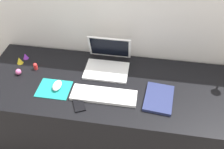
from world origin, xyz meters
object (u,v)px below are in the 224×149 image
at_px(notebook_pad, 159,98).
at_px(toy_figurine_yellow, 20,60).
at_px(keyboard, 104,95).
at_px(toy_figurine_pink, 19,72).
at_px(laptop, 108,60).
at_px(toy_figurine_red, 35,66).
at_px(toy_figurine_purple, 25,56).
at_px(mouse, 57,85).
at_px(cell_phone, 79,103).

relative_size(notebook_pad, toy_figurine_yellow, 4.82).
xyz_separation_m(keyboard, toy_figurine_pink, (-0.61, 0.12, 0.01)).
height_order(laptop, toy_figurine_red, laptop).
height_order(toy_figurine_red, toy_figurine_yellow, same).
xyz_separation_m(laptop, notebook_pad, (0.36, -0.26, -0.04)).
height_order(keyboard, toy_figurine_yellow, toy_figurine_yellow).
bearing_deg(laptop, keyboard, -85.23).
distance_m(laptop, toy_figurine_purple, 0.61).
relative_size(laptop, mouse, 3.12).
bearing_deg(toy_figurine_pink, laptop, 16.92).
bearing_deg(notebook_pad, laptop, 149.49).
bearing_deg(cell_phone, toy_figurine_purple, 118.08).
xyz_separation_m(keyboard, toy_figurine_purple, (-0.64, 0.28, 0.01)).
xyz_separation_m(keyboard, toy_figurine_red, (-0.52, 0.18, 0.02)).
distance_m(toy_figurine_purple, toy_figurine_pink, 0.17).
height_order(notebook_pad, toy_figurine_yellow, toy_figurine_yellow).
relative_size(mouse, cell_phone, 0.75).
height_order(mouse, toy_figurine_red, toy_figurine_red).
bearing_deg(toy_figurine_yellow, keyboard, -19.04).
distance_m(toy_figurine_red, toy_figurine_yellow, 0.14).
bearing_deg(cell_phone, toy_figurine_yellow, 123.56).
distance_m(notebook_pad, toy_figurine_red, 0.87).
relative_size(keyboard, toy_figurine_yellow, 8.24).
bearing_deg(mouse, toy_figurine_yellow, 150.05).
xyz_separation_m(mouse, toy_figurine_red, (-0.21, 0.15, 0.00)).
height_order(laptop, toy_figurine_pink, laptop).
xyz_separation_m(laptop, keyboard, (0.02, -0.30, -0.04)).
bearing_deg(mouse, keyboard, -5.09).
bearing_deg(toy_figurine_pink, keyboard, -10.67).
height_order(notebook_pad, toy_figurine_red, toy_figurine_red).
bearing_deg(laptop, toy_figurine_yellow, -173.81).
height_order(mouse, notebook_pad, mouse).
bearing_deg(cell_phone, toy_figurine_red, 119.42).
bearing_deg(cell_phone, toy_figurine_pink, 131.70).
bearing_deg(mouse, toy_figurine_pink, 163.81).
bearing_deg(laptop, mouse, -137.02).
xyz_separation_m(notebook_pad, toy_figurine_yellow, (-1.00, 0.20, 0.01)).
xyz_separation_m(toy_figurine_red, toy_figurine_pink, (-0.09, -0.07, -0.00)).
bearing_deg(mouse, cell_phone, -33.63).
relative_size(notebook_pad, toy_figurine_purple, 5.45).
bearing_deg(toy_figurine_red, mouse, -36.70).
relative_size(notebook_pad, toy_figurine_pink, 5.63).
distance_m(laptop, notebook_pad, 0.45).
relative_size(mouse, toy_figurine_yellow, 1.93).
bearing_deg(notebook_pad, mouse, -174.30).
distance_m(mouse, toy_figurine_purple, 0.41).
bearing_deg(toy_figurine_red, toy_figurine_pink, -144.77).
relative_size(laptop, toy_figurine_purple, 6.82).
bearing_deg(toy_figurine_purple, toy_figurine_yellow, -108.75).
bearing_deg(toy_figurine_yellow, cell_phone, -31.20).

